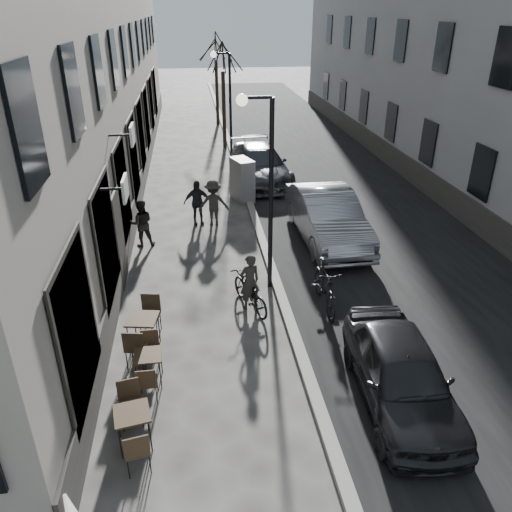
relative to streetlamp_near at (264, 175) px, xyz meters
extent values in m
plane|color=#3C3936|center=(0.17, -6.00, -3.16)|extent=(120.00, 120.00, 0.00)
cube|color=black|center=(4.02, 10.00, -3.16)|extent=(7.30, 60.00, 0.00)
cube|color=gray|center=(0.37, 10.00, -3.10)|extent=(0.25, 60.00, 0.12)
cylinder|color=black|center=(0.17, 0.00, -0.66)|extent=(0.12, 0.12, 5.00)
cylinder|color=black|center=(-0.18, 0.00, 1.84)|extent=(0.70, 0.08, 0.08)
sphere|color=#FFF2CC|center=(-0.53, 0.00, 1.79)|extent=(0.28, 0.28, 0.28)
cylinder|color=black|center=(0.17, 12.00, -0.66)|extent=(0.12, 0.12, 5.00)
cylinder|color=black|center=(-0.18, 12.00, 1.84)|extent=(0.70, 0.08, 0.08)
sphere|color=#FFF2CC|center=(-0.53, 12.00, 1.79)|extent=(0.28, 0.28, 0.28)
cylinder|color=black|center=(0.07, 15.00, -1.21)|extent=(0.20, 0.20, 3.90)
cylinder|color=black|center=(0.07, 21.00, -1.21)|extent=(0.20, 0.20, 3.90)
cube|color=#332416|center=(-3.00, -5.14, -2.45)|extent=(0.69, 0.69, 0.04)
cylinder|color=black|center=(-3.20, -5.43, -2.81)|extent=(0.02, 0.02, 0.69)
cylinder|color=black|center=(-2.71, -5.34, -2.81)|extent=(0.02, 0.02, 0.69)
cylinder|color=black|center=(-3.29, -4.94, -2.81)|extent=(0.02, 0.02, 0.69)
cylinder|color=black|center=(-2.80, -4.85, -2.81)|extent=(0.02, 0.02, 0.69)
cube|color=#332416|center=(-2.84, -3.51, -2.50)|extent=(0.56, 0.56, 0.04)
cylinder|color=black|center=(-3.07, -3.74, -2.84)|extent=(0.02, 0.02, 0.64)
cylinder|color=black|center=(-2.61, -3.74, -2.84)|extent=(0.02, 0.02, 0.64)
cylinder|color=black|center=(-3.07, -3.28, -2.84)|extent=(0.02, 0.02, 0.64)
cylinder|color=black|center=(-2.61, -3.28, -2.84)|extent=(0.02, 0.02, 0.64)
cube|color=#332416|center=(-3.01, -2.36, -2.39)|extent=(0.75, 0.75, 0.04)
cylinder|color=black|center=(-3.33, -2.58, -2.78)|extent=(0.03, 0.03, 0.75)
cylinder|color=black|center=(-2.80, -2.68, -2.78)|extent=(0.03, 0.03, 0.75)
cylinder|color=black|center=(-3.23, -2.05, -2.78)|extent=(0.03, 0.03, 0.75)
cylinder|color=black|center=(-2.70, -2.14, -2.78)|extent=(0.03, 0.03, 0.75)
cube|color=slate|center=(0.15, 6.83, -2.33)|extent=(0.93, 1.24, 1.65)
imported|color=black|center=(-0.49, -1.00, -2.70)|extent=(1.18, 1.85, 0.92)
imported|color=#2A2825|center=(-0.49, -1.00, -2.41)|extent=(0.64, 0.53, 1.50)
imported|color=black|center=(-3.43, 3.11, -2.40)|extent=(0.80, 0.66, 1.52)
imported|color=#2D2B27|center=(-1.09, 4.49, -2.35)|extent=(1.06, 0.63, 1.62)
imported|color=black|center=(-1.65, 4.66, -2.37)|extent=(0.97, 0.51, 1.58)
imported|color=black|center=(1.94, -4.70, -2.49)|extent=(1.84, 4.04, 1.34)
imported|color=#9C9EA4|center=(2.47, 2.77, -2.34)|extent=(1.88, 5.00, 1.63)
imported|color=#35393F|center=(1.17, 9.14, -2.42)|extent=(2.51, 5.27, 1.48)
imported|color=black|center=(1.37, -1.22, -2.55)|extent=(0.58, 2.03, 1.22)
camera|label=1|loc=(-1.74, -11.69, 3.71)|focal=35.00mm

